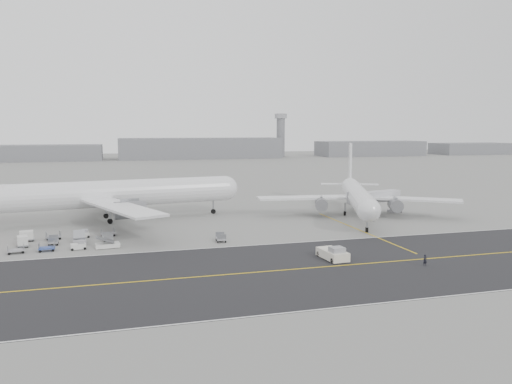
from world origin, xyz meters
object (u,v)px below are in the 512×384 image
object	(u,v)px
control_tower	(281,134)
ground_crew_a	(425,260)
airliner_a	(109,194)
airliner_b	(357,196)
jet_bridge	(375,198)
pushback_tug	(333,254)

from	to	relation	value
control_tower	ground_crew_a	distance (m)	296.00
airliner_a	airliner_b	bearing A→B (deg)	-106.61
airliner_b	jet_bridge	size ratio (longest dim) A/B	2.94
pushback_tug	jet_bridge	size ratio (longest dim) A/B	0.51
airliner_a	airliner_b	distance (m)	55.51
airliner_a	jet_bridge	xyz separation A→B (m)	(59.53, -8.40, -1.96)
airliner_b	pushback_tug	bearing A→B (deg)	-100.86
airliner_b	jet_bridge	bearing A→B (deg)	23.05
jet_bridge	pushback_tug	bearing A→B (deg)	-142.34
control_tower	airliner_b	world-z (taller)	control_tower
airliner_b	jet_bridge	distance (m)	4.75
control_tower	airliner_b	bearing A→B (deg)	-104.38
airliner_a	jet_bridge	size ratio (longest dim) A/B	3.92
control_tower	pushback_tug	bearing A→B (deg)	-106.80
pushback_tug	ground_crew_a	size ratio (longest dim) A/B	4.52
airliner_a	ground_crew_a	world-z (taller)	airliner_a
jet_bridge	ground_crew_a	world-z (taller)	jet_bridge
airliner_a	airliner_b	world-z (taller)	airliner_a
jet_bridge	ground_crew_a	distance (m)	44.28
airliner_b	ground_crew_a	size ratio (longest dim) A/B	26.24
pushback_tug	ground_crew_a	xyz separation A→B (m)	(11.37, -7.00, -0.04)
pushback_tug	jet_bridge	bearing A→B (deg)	47.47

